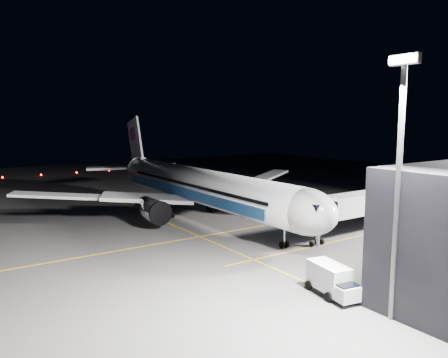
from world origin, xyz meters
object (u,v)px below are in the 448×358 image
object	(u,v)px
baggage_tug	(276,206)
safety_cone_a	(245,217)
airliner	(196,186)
safety_cone_c	(240,200)
floodlight_mast_south	(399,166)
safety_cone_b	(266,207)
jet_bridge	(387,199)
service_truck	(332,280)

from	to	relation	value
baggage_tug	safety_cone_a	xyz separation A→B (m)	(2.03, -8.21, -0.59)
airliner	baggage_tug	world-z (taller)	airliner
safety_cone_a	safety_cone_c	world-z (taller)	safety_cone_c
baggage_tug	safety_cone_c	xyz separation A→B (m)	(-10.74, 0.11, -0.55)
floodlight_mast_south	safety_cone_b	xyz separation A→B (m)	(-39.90, 19.95, -12.09)
safety_cone_a	safety_cone_b	size ratio (longest dim) A/B	1.01
baggage_tug	safety_cone_c	world-z (taller)	baggage_tug
jet_bridge	safety_cone_c	size ratio (longest dim) A/B	53.29
airliner	safety_cone_b	world-z (taller)	airliner
airliner	safety_cone_c	size ratio (longest dim) A/B	95.25
airliner	baggage_tug	bearing A→B (deg)	74.63
jet_bridge	safety_cone_b	distance (m)	22.69
airliner	service_truck	distance (m)	35.92
safety_cone_a	safety_cone_c	xyz separation A→B (m)	(-12.77, 8.32, 0.04)
jet_bridge	safety_cone_a	xyz separation A→B (m)	(-17.23, -12.37, -4.30)
floodlight_mast_south	service_truck	xyz separation A→B (m)	(-5.91, -0.35, -10.86)
airliner	jet_bridge	size ratio (longest dim) A/B	1.79
baggage_tug	safety_cone_a	size ratio (longest dim) A/B	4.98
jet_bridge	safety_cone_c	world-z (taller)	jet_bridge
floodlight_mast_south	safety_cone_b	bearing A→B (deg)	153.43
baggage_tug	safety_cone_a	distance (m)	8.48
jet_bridge	service_truck	size ratio (longest dim) A/B	5.90
service_truck	baggage_tug	distance (m)	37.33
airliner	floodlight_mast_south	distance (m)	42.13
floodlight_mast_south	safety_cone_a	distance (m)	39.04
airliner	baggage_tug	xyz separation A→B (m)	(3.82, 13.89, -4.29)
baggage_tug	safety_cone_b	bearing A→B (deg)	-175.47
airliner	safety_cone_a	world-z (taller)	airliner
airliner	safety_cone_b	bearing A→B (deg)	85.16
floodlight_mast_south	baggage_tug	size ratio (longest dim) A/B	7.43
safety_cone_a	baggage_tug	bearing A→B (deg)	103.86
baggage_tug	safety_cone_b	world-z (taller)	baggage_tug
jet_bridge	safety_cone_a	size ratio (longest dim) A/B	61.51
jet_bridge	safety_cone_b	xyz separation A→B (m)	(-21.90, -4.12, -4.31)
floodlight_mast_south	safety_cone_b	world-z (taller)	floodlight_mast_south
jet_bridge	service_truck	distance (m)	27.42
airliner	jet_bridge	bearing A→B (deg)	38.04
jet_bridge	floodlight_mast_south	size ratio (longest dim) A/B	1.66
jet_bridge	service_truck	bearing A→B (deg)	-63.66
airliner	floodlight_mast_south	bearing A→B (deg)	-8.33
jet_bridge	safety_cone_c	xyz separation A→B (m)	(-30.00, -4.06, -4.26)
service_truck	safety_cone_a	distance (m)	31.72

